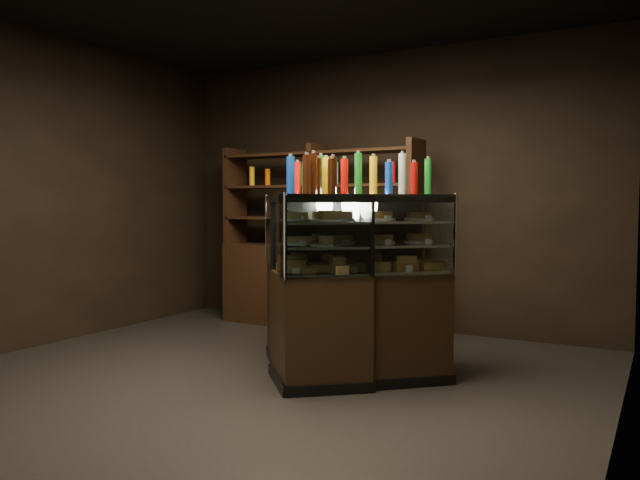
# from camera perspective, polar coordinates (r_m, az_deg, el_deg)

# --- Properties ---
(ground) EXTENTS (5.00, 5.00, 0.00)m
(ground) POSITION_cam_1_polar(r_m,az_deg,el_deg) (4.90, -6.21, -12.83)
(ground) COLOR black
(ground) RESTS_ON ground
(room_shell) EXTENTS (5.02, 5.02, 3.01)m
(room_shell) POSITION_cam_1_polar(r_m,az_deg,el_deg) (4.74, -6.37, 10.32)
(room_shell) COLOR black
(room_shell) RESTS_ON ground
(display_case) EXTENTS (1.80, 1.44, 1.44)m
(display_case) POSITION_cam_1_polar(r_m,az_deg,el_deg) (4.97, 1.49, -6.87)
(display_case) COLOR black
(display_case) RESTS_ON ground
(food_display) EXTENTS (1.39, 1.03, 0.44)m
(food_display) POSITION_cam_1_polar(r_m,az_deg,el_deg) (4.89, 1.47, 0.11)
(food_display) COLOR #AF773F
(food_display) RESTS_ON display_case
(bottles_top) EXTENTS (1.21, 0.89, 0.30)m
(bottles_top) POSITION_cam_1_polar(r_m,az_deg,el_deg) (4.89, 1.52, 5.82)
(bottles_top) COLOR #0F38B2
(bottles_top) RESTS_ON display_case
(potted_conifer) EXTENTS (0.32, 0.32, 0.68)m
(potted_conifer) POSITION_cam_1_polar(r_m,az_deg,el_deg) (4.69, 3.01, -8.62)
(potted_conifer) COLOR black
(potted_conifer) RESTS_ON ground
(back_shelving) EXTENTS (2.34, 0.49, 2.00)m
(back_shelving) POSITION_cam_1_polar(r_m,az_deg,el_deg) (6.79, -0.22, -3.00)
(back_shelving) COLOR black
(back_shelving) RESTS_ON ground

